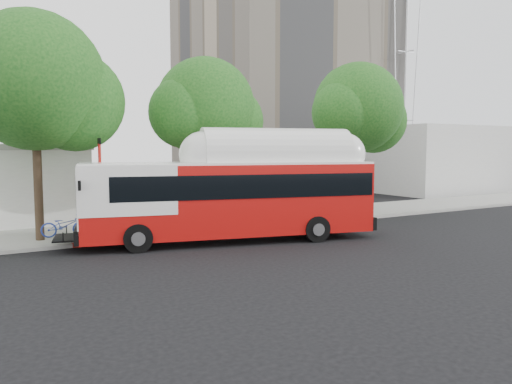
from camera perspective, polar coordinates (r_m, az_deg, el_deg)
ground at (r=21.25m, az=3.61°, el=-5.96°), size 120.00×120.00×0.00m
sidewalk at (r=26.79m, az=-4.21°, el=-3.50°), size 60.00×5.00×0.15m
curb_strip at (r=24.51m, az=-1.51°, el=-4.29°), size 60.00×0.30×0.15m
red_curb_segment at (r=23.23m, az=-8.02°, el=-4.85°), size 10.00×0.32×0.16m
street_tree_left at (r=23.19m, az=-22.84°, el=10.97°), size 6.67×5.80×9.74m
street_tree_mid at (r=25.90m, az=-5.05°, el=9.13°), size 5.75×5.00×8.62m
street_tree_right at (r=31.41m, az=12.09°, el=8.96°), size 6.21×5.40×9.18m
apartment_tower at (r=55.81m, az=2.89°, el=19.12°), size 18.00×18.00×37.00m
horizon_block at (r=53.35m, az=21.00°, el=3.59°), size 20.00×12.00×6.00m
transit_bus at (r=21.62m, az=-2.65°, el=-0.82°), size 13.54×5.50×3.95m
signal_pole at (r=22.04m, az=-17.34°, el=0.24°), size 0.13×0.42×4.47m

